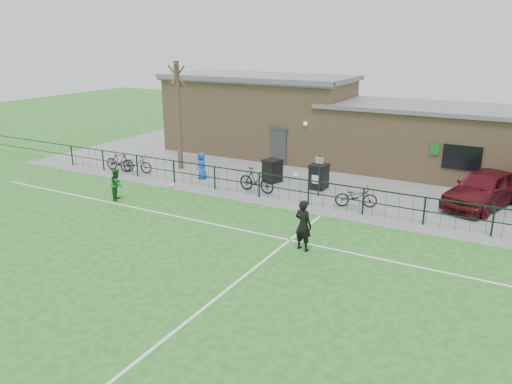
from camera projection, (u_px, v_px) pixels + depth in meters
The scene contains 20 objects.
ground at pixel (181, 270), 16.13m from camera, with size 90.00×90.00×0.00m, color #1D5D1B.
paving_strip at pixel (331, 174), 27.38m from camera, with size 34.00×13.00×0.02m, color slate.
pitch_line_touch at pixel (286, 203), 22.63m from camera, with size 28.00×0.10×0.01m, color white.
pitch_line_mid at pixel (244, 230), 19.46m from camera, with size 28.00×0.10×0.01m, color white.
pitch_line_perp at pixel (234, 285), 15.20m from camera, with size 0.10×16.00×0.01m, color white.
perimeter_fence at pixel (288, 190), 22.62m from camera, with size 28.00×0.10×1.20m, color black.
bare_tree at pixel (179, 116), 27.71m from camera, with size 0.30×0.30×6.00m, color #47362B.
wheelie_bin_left at pixel (272, 172), 25.74m from camera, with size 0.73×0.83×1.11m, color black.
wheelie_bin_right at pixel (319, 177), 24.60m from camera, with size 0.76×0.86×1.15m, color black.
sign_post at pixel (319, 176), 23.26m from camera, with size 0.06×0.06×2.00m, color black.
car_maroon at pixel (484, 188), 21.94m from camera, with size 1.95×4.85×1.65m, color #4E0E16.
bicycle_b at pixel (120, 161), 27.89m from camera, with size 0.51×1.80×1.08m, color black.
bicycle_c at pixel (136, 164), 27.53m from camera, with size 0.67×1.92×1.01m, color black.
bicycle_d at pixel (256, 180), 24.05m from camera, with size 0.56×1.97×1.18m, color black.
bicycle_e at pixel (356, 197), 21.95m from camera, with size 0.64×1.83×0.96m, color black.
spectator_child at pixel (202, 166), 26.27m from camera, with size 0.69×0.45×1.42m, color blue.
goalkeeper_kick at pixel (303, 224), 17.48m from camera, with size 2.03×3.07×2.00m.
outfield_player at pixel (117, 184), 22.95m from camera, with size 0.71×0.55×1.46m, color #165020.
ball_ground at pixel (172, 186), 24.89m from camera, with size 0.24×0.24×0.24m, color white.
clubhouse at pixel (337, 125), 29.63m from camera, with size 24.25×5.40×4.96m.
Camera 1 is at (9.25, -11.60, 7.23)m, focal length 35.00 mm.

